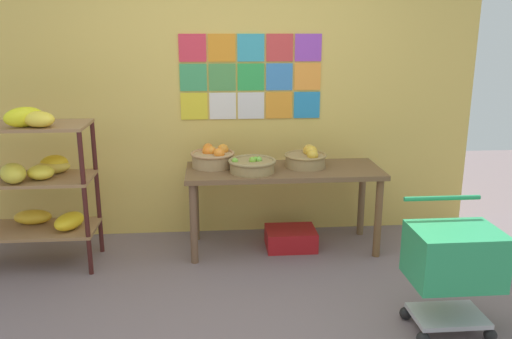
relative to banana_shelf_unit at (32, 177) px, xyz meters
name	(u,v)px	position (x,y,z in m)	size (l,w,h in m)	color
ground	(246,339)	(1.55, -1.17, -0.73)	(9.58, 9.58, 0.00)	slate
back_wall_with_art	(232,84)	(1.55, 0.65, 0.62)	(4.35, 0.07, 2.70)	#DDB854
banana_shelf_unit	(32,177)	(0.00, 0.00, 0.00)	(1.03, 0.53, 1.28)	#401815
display_table	(284,179)	(1.96, 0.19, -0.12)	(1.61, 0.60, 0.70)	brown
fruit_basket_centre	(213,157)	(1.38, 0.31, 0.05)	(0.37, 0.37, 0.18)	tan
fruit_basket_back_right	(252,165)	(1.69, 0.10, 0.03)	(0.39, 0.39, 0.13)	#997E4C
fruit_basket_back_left	(306,158)	(2.15, 0.23, 0.05)	(0.35, 0.35, 0.18)	#9A7D4D
produce_crate_under_table	(291,238)	(2.02, 0.18, -0.64)	(0.42, 0.33, 0.17)	#A91519
shopping_cart	(453,260)	(2.80, -1.17, -0.26)	(0.52, 0.43, 0.80)	black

